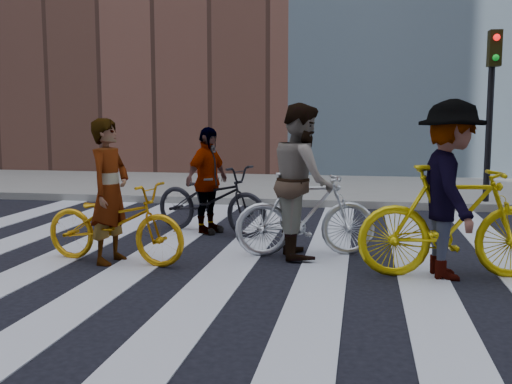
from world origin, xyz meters
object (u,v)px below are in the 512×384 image
(bike_yellow_right, at_px, (453,222))
(rider_right, at_px, (450,190))
(bike_dark_rear, at_px, (211,199))
(rider_mid, at_px, (302,180))
(bike_silver_mid, at_px, (306,214))
(rider_left, at_px, (110,191))
(rider_rear, at_px, (207,181))
(traffic_signal, at_px, (492,88))
(bike_yellow_left, at_px, (114,223))

(bike_yellow_right, height_order, rider_right, rider_right)
(bike_dark_rear, bearing_deg, bike_yellow_right, -99.61)
(rider_mid, bearing_deg, bike_dark_rear, 36.27)
(bike_silver_mid, relative_size, rider_left, 1.02)
(bike_silver_mid, height_order, rider_rear, rider_rear)
(bike_dark_rear, bearing_deg, rider_mid, -107.69)
(bike_dark_rear, distance_m, rider_mid, 2.00)
(rider_mid, relative_size, rider_right, 0.99)
(traffic_signal, distance_m, bike_yellow_right, 5.57)
(bike_yellow_left, relative_size, bike_silver_mid, 1.05)
(bike_silver_mid, distance_m, bike_dark_rear, 1.99)
(bike_yellow_left, distance_m, rider_right, 3.90)
(bike_yellow_right, xyz_separation_m, rider_left, (-3.97, -0.02, 0.25))
(bike_yellow_right, relative_size, rider_rear, 1.29)
(bike_yellow_left, height_order, rider_left, rider_left)
(bike_yellow_right, xyz_separation_m, rider_rear, (-3.29, 1.98, 0.18))
(bike_yellow_right, height_order, rider_mid, rider_mid)
(bike_yellow_left, bearing_deg, bike_yellow_right, -80.27)
(traffic_signal, relative_size, bike_yellow_left, 1.78)
(bike_silver_mid, bearing_deg, traffic_signal, -48.77)
(traffic_signal, bearing_deg, bike_yellow_right, -104.61)
(traffic_signal, height_order, bike_silver_mid, traffic_signal)
(bike_dark_rear, xyz_separation_m, rider_mid, (1.51, -1.24, 0.44))
(bike_silver_mid, bearing_deg, rider_left, 93.90)
(bike_silver_mid, distance_m, rider_right, 1.85)
(traffic_signal, distance_m, bike_dark_rear, 5.84)
(rider_mid, height_order, rider_rear, rider_mid)
(bike_silver_mid, relative_size, rider_right, 0.92)
(bike_yellow_right, xyz_separation_m, rider_right, (-0.05, 0.00, 0.35))
(bike_yellow_left, distance_m, bike_dark_rear, 2.11)
(traffic_signal, xyz_separation_m, rider_left, (-5.31, -5.16, -1.41))
(bike_yellow_right, relative_size, rider_left, 1.19)
(rider_mid, bearing_deg, bike_yellow_left, 94.67)
(rider_mid, xyz_separation_m, rider_rear, (-1.56, 1.24, -0.16))
(rider_mid, height_order, rider_right, rider_right)
(traffic_signal, relative_size, rider_rear, 2.07)
(rider_right, bearing_deg, bike_silver_mid, 58.79)
(traffic_signal, height_order, rider_left, traffic_signal)
(bike_yellow_left, bearing_deg, traffic_signal, -36.10)
(bike_silver_mid, distance_m, bike_yellow_right, 1.84)
(rider_right, height_order, rider_rear, rider_right)
(bike_yellow_left, xyz_separation_m, rider_rear, (0.63, 1.99, 0.31))
(traffic_signal, bearing_deg, rider_right, -105.13)
(traffic_signal, height_order, rider_rear, traffic_signal)
(bike_yellow_right, bearing_deg, rider_rear, 52.07)
(bike_yellow_right, distance_m, rider_left, 3.98)
(rider_right, relative_size, rider_rear, 1.21)
(rider_left, xyz_separation_m, rider_right, (3.92, 0.02, 0.10))
(rider_left, relative_size, rider_rear, 1.08)
(traffic_signal, height_order, bike_yellow_right, traffic_signal)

